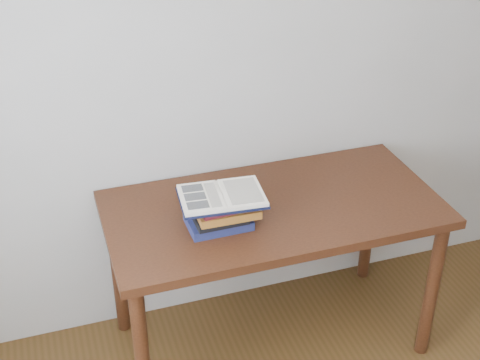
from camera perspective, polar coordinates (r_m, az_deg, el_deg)
name	(u,v)px	position (r m, az deg, el deg)	size (l,w,h in m)	color
desk	(273,224)	(2.88, 2.83, -3.78)	(1.42, 0.71, 0.76)	#442211
book_stack	(222,213)	(2.66, -1.52, -2.85)	(0.28, 0.19, 0.13)	#171F46
open_book	(222,196)	(2.62, -1.56, -1.40)	(0.35, 0.26, 0.03)	black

